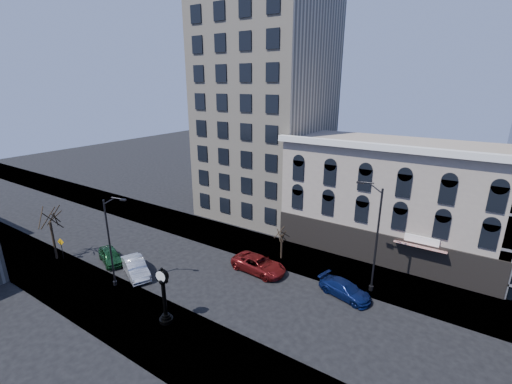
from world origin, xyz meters
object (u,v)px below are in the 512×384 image
Objects in this scene: street_clock at (164,298)px; warning_sign at (61,245)px; car_near_b at (136,267)px; street_lamp_near at (113,219)px; car_near_a at (111,256)px.

street_clock is 1.94× the size of warning_sign.
warning_sign is at bearing 167.54° from street_clock.
car_near_b is (-7.75, 3.30, -1.44)m from street_clock.
street_lamp_near reaches higher than warning_sign.
street_clock reaches higher than car_near_a.
street_clock is 0.54× the size of street_lamp_near.
street_clock is 16.53m from warning_sign.
car_near_b is at bearing 147.90° from street_clock.
street_clock is at bearing -88.88° from car_near_b.
street_lamp_near is 8.03m from car_near_a.
car_near_b is at bearing 85.25° from street_lamp_near.
street_lamp_near reaches higher than car_near_a.
street_lamp_near is 10.55m from warning_sign.
street_clock reaches higher than warning_sign.
warning_sign reaches higher than car_near_b.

